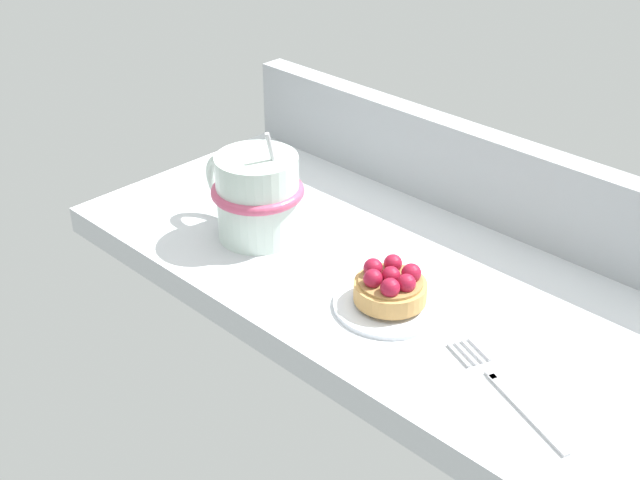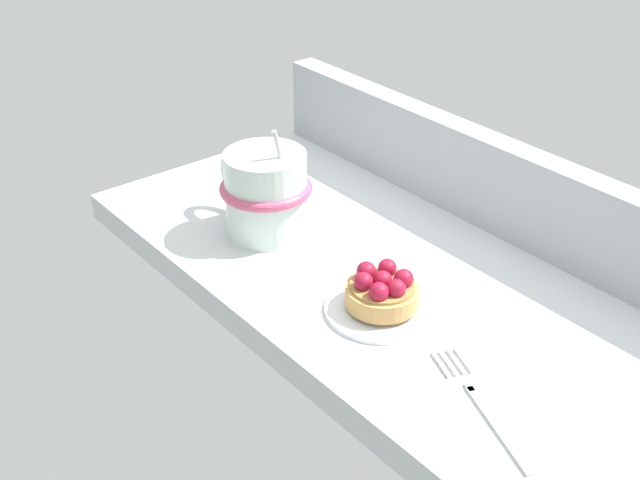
{
  "view_description": "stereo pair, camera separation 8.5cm",
  "coord_description": "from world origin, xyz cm",
  "px_view_note": "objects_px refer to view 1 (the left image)",
  "views": [
    {
      "loc": [
        46.73,
        -57.98,
        46.9
      ],
      "look_at": [
        -4.44,
        -5.6,
        3.43
      ],
      "focal_mm": 46.83,
      "sensor_mm": 36.0,
      "label": 1
    },
    {
      "loc": [
        52.46,
        -51.69,
        46.9
      ],
      "look_at": [
        -4.44,
        -5.6,
        3.43
      ],
      "focal_mm": 46.83,
      "sensor_mm": 36.0,
      "label": 2
    }
  ],
  "objects_px": {
    "dessert_plate": "(390,303)",
    "coffee_mug": "(256,195)",
    "raspberry_tart": "(390,286)",
    "dessert_fork": "(506,390)"
  },
  "relations": [
    {
      "from": "dessert_fork",
      "to": "coffee_mug",
      "type": "bearing_deg",
      "value": 174.76
    },
    {
      "from": "coffee_mug",
      "to": "dessert_plate",
      "type": "bearing_deg",
      "value": -1.29
    },
    {
      "from": "coffee_mug",
      "to": "dessert_fork",
      "type": "xyz_separation_m",
      "value": [
        0.35,
        -0.03,
        -0.05
      ]
    },
    {
      "from": "raspberry_tart",
      "to": "coffee_mug",
      "type": "xyz_separation_m",
      "value": [
        -0.2,
        0.0,
        0.02
      ]
    },
    {
      "from": "raspberry_tart",
      "to": "dessert_plate",
      "type": "bearing_deg",
      "value": 147.15
    },
    {
      "from": "coffee_mug",
      "to": "raspberry_tart",
      "type": "bearing_deg",
      "value": -1.32
    },
    {
      "from": "raspberry_tart",
      "to": "coffee_mug",
      "type": "distance_m",
      "value": 0.2
    },
    {
      "from": "raspberry_tart",
      "to": "dessert_fork",
      "type": "height_order",
      "value": "raspberry_tart"
    },
    {
      "from": "dessert_plate",
      "to": "coffee_mug",
      "type": "xyz_separation_m",
      "value": [
        -0.2,
        0.0,
        0.04
      ]
    },
    {
      "from": "dessert_plate",
      "to": "coffee_mug",
      "type": "relative_size",
      "value": 0.8
    }
  ]
}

